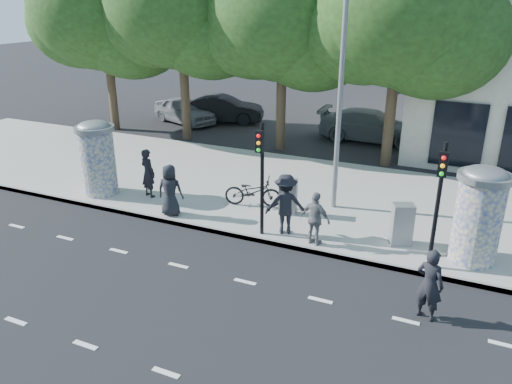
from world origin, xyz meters
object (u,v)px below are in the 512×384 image
at_px(cabinet_right, 402,224).
at_px(car_left, 184,110).
at_px(traffic_pole_far, 439,194).
at_px(ped_b, 148,173).
at_px(ped_a, 170,190).
at_px(ped_e, 316,219).
at_px(car_right, 372,126).
at_px(street_lamp, 341,67).
at_px(traffic_pole_near, 261,168).
at_px(ad_column_left, 97,156).
at_px(ped_d, 285,204).
at_px(bicycle, 253,192).
at_px(car_mid, 223,109).
at_px(cabinet_left, 288,197).
at_px(man_road, 429,284).
at_px(ad_column_right, 479,213).

distance_m(cabinet_right, car_left, 17.12).
height_order(traffic_pole_far, ped_b, traffic_pole_far).
height_order(ped_a, ped_b, ped_b).
bearing_deg(ped_b, ped_e, -171.19).
distance_m(ped_a, car_right, 12.65).
height_order(street_lamp, ped_e, street_lamp).
distance_m(traffic_pole_near, cabinet_right, 4.30).
relative_size(street_lamp, car_right, 1.53).
bearing_deg(ped_b, ad_column_left, 32.65).
xyz_separation_m(ped_a, ped_d, (3.84, 0.30, 0.08)).
bearing_deg(bicycle, ped_b, 86.31).
bearing_deg(cabinet_right, traffic_pole_near, 173.30).
relative_size(traffic_pole_near, car_left, 0.81).
relative_size(cabinet_right, car_left, 0.29).
xyz_separation_m(traffic_pole_near, car_left, (-9.73, 11.47, -1.52)).
relative_size(ped_a, cabinet_right, 1.39).
distance_m(ad_column_left, ped_d, 7.22).
distance_m(ped_a, cabinet_right, 7.20).
distance_m(ad_column_left, street_lamp, 8.90).
xyz_separation_m(car_left, car_mid, (1.85, 1.09, 0.04)).
height_order(car_mid, car_right, car_right).
bearing_deg(ped_d, ped_a, -20.57).
height_order(cabinet_left, cabinet_right, cabinet_right).
bearing_deg(cabinet_left, street_lamp, 30.74).
bearing_deg(traffic_pole_far, cabinet_right, 129.75).
relative_size(street_lamp, ped_d, 4.34).
xyz_separation_m(cabinet_right, car_right, (-3.20, 11.05, 0.00)).
distance_m(cabinet_left, car_mid, 13.47).
distance_m(street_lamp, cabinet_right, 5.05).
relative_size(traffic_pole_far, ped_b, 1.96).
bearing_deg(ped_e, cabinet_right, -139.77).
height_order(ad_column_left, ped_e, ad_column_left).
height_order(street_lamp, man_road, street_lamp).
bearing_deg(ad_column_left, ped_e, -4.51).
xyz_separation_m(cabinet_right, car_left, (-13.62, 10.37, -0.05)).
height_order(ped_b, car_left, ped_b).
height_order(ad_column_right, ped_a, ad_column_right).
relative_size(street_lamp, cabinet_left, 6.90).
bearing_deg(ped_a, car_left, -72.93).
height_order(traffic_pole_far, street_lamp, street_lamp).
relative_size(traffic_pole_near, traffic_pole_far, 1.00).
relative_size(ad_column_right, man_road, 1.54).
distance_m(traffic_pole_far, car_left, 18.57).
relative_size(ad_column_right, ped_a, 1.57).
relative_size(man_road, cabinet_right, 1.42).
distance_m(traffic_pole_far, street_lamp, 5.12).
distance_m(ad_column_right, car_mid, 17.99).
bearing_deg(ped_a, street_lamp, -162.37).
height_order(street_lamp, car_right, street_lamp).
xyz_separation_m(ad_column_left, ped_d, (7.20, -0.29, -0.47)).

